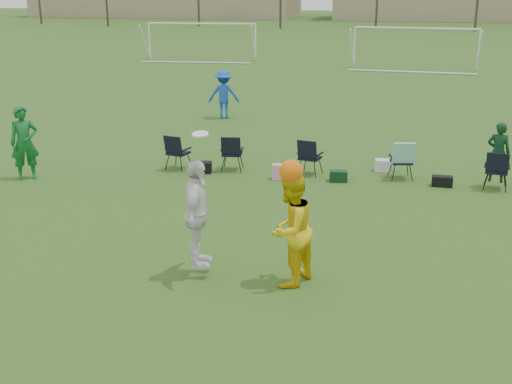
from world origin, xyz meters
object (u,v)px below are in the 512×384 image
(fielder_blue, at_px, (224,94))
(goal_mid, at_px, (416,36))
(center_contest, at_px, (251,222))
(goal_left, at_px, (202,31))
(fielder_green_near, at_px, (24,143))

(fielder_blue, height_order, goal_mid, goal_mid)
(center_contest, height_order, goal_left, center_contest)
(fielder_green_near, bearing_deg, goal_mid, 33.40)
(fielder_green_near, height_order, fielder_blue, fielder_green_near)
(fielder_blue, bearing_deg, goal_mid, -124.17)
(center_contest, bearing_deg, goal_mid, 84.40)
(fielder_blue, distance_m, goal_mid, 18.67)
(fielder_green_near, relative_size, goal_left, 0.26)
(goal_left, distance_m, goal_mid, 14.14)
(fielder_green_near, height_order, goal_left, goal_left)
(goal_left, bearing_deg, goal_mid, -13.13)
(fielder_green_near, xyz_separation_m, center_contest, (7.03, -4.62, 0.10))
(fielder_blue, bearing_deg, center_contest, 95.76)
(goal_left, relative_size, goal_mid, 1.00)
(fielder_green_near, bearing_deg, fielder_blue, 36.75)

